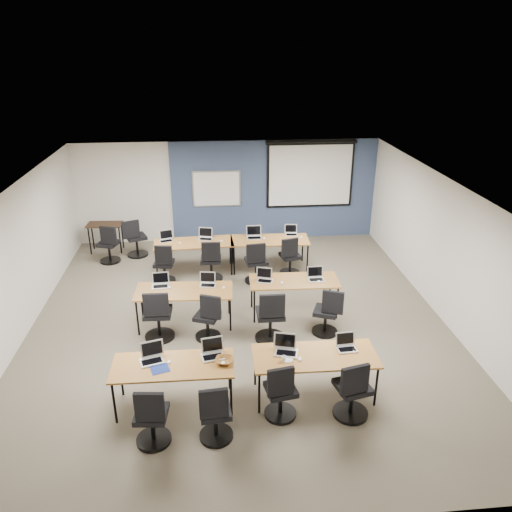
{
  "coord_description": "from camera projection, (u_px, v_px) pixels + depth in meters",
  "views": [
    {
      "loc": [
        -0.46,
        -8.44,
        5.09
      ],
      "look_at": [
        0.37,
        0.4,
        1.22
      ],
      "focal_mm": 35.0,
      "sensor_mm": 36.0,
      "label": 1
    }
  ],
  "objects": [
    {
      "name": "task_chair_9",
      "position": [
        211.0,
        264.0,
        11.31
      ],
      "size": [
        0.52,
        0.52,
        1.0
      ],
      "rotation": [
        0.0,
        0.0,
        -0.05
      ],
      "color": "black",
      "rests_on": "floor"
    },
    {
      "name": "task_chair_2",
      "position": [
        281.0,
        395.0,
        7.15
      ],
      "size": [
        0.48,
        0.48,
        0.96
      ],
      "rotation": [
        0.0,
        0.0,
        0.18
      ],
      "color": "black",
      "rests_on": "floor"
    },
    {
      "name": "wall_back",
      "position": [
        228.0,
        191.0,
        13.34
      ],
      "size": [
        8.0,
        0.04,
        2.7
      ],
      "primitive_type": "cube",
      "color": "beige",
      "rests_on": "ground"
    },
    {
      "name": "task_chair_11",
      "position": [
        290.0,
        259.0,
        11.58
      ],
      "size": [
        0.48,
        0.48,
        0.96
      ],
      "rotation": [
        0.0,
        0.0,
        0.25
      ],
      "color": "black",
      "rests_on": "floor"
    },
    {
      "name": "laptop_4",
      "position": [
        160.0,
        283.0,
        9.58
      ],
      "size": [
        0.32,
        0.27,
        0.24
      ],
      "rotation": [
        0.0,
        0.0,
        0.06
      ],
      "color": "silver",
      "rests_on": "training_table_mid_left"
    },
    {
      "name": "laptop_2",
      "position": [
        286.0,
        348.0,
        7.55
      ],
      "size": [
        0.34,
        0.29,
        0.26
      ],
      "rotation": [
        0.0,
        0.0,
        -0.27
      ],
      "color": "silver",
      "rests_on": "training_table_front_right"
    },
    {
      "name": "training_table_front_left",
      "position": [
        173.0,
        367.0,
        7.29
      ],
      "size": [
        1.78,
        0.74,
        0.73
      ],
      "rotation": [
        0.0,
        0.0,
        -0.01
      ],
      "color": "brown",
      "rests_on": "floor"
    },
    {
      "name": "snack_bowl",
      "position": [
        224.0,
        360.0,
        7.31
      ],
      "size": [
        0.37,
        0.37,
        0.08
      ],
      "primitive_type": "imported",
      "rotation": [
        0.0,
        0.0,
        -0.18
      ],
      "color": "brown",
      "rests_on": "training_table_front_left"
    },
    {
      "name": "mouse_7",
      "position": [
        319.0,
        281.0,
        9.74
      ],
      "size": [
        0.07,
        0.1,
        0.03
      ],
      "primitive_type": "ellipsoid",
      "rotation": [
        0.0,
        0.0,
        -0.09
      ],
      "color": "white",
      "rests_on": "training_table_mid_right"
    },
    {
      "name": "mouse_10",
      "position": [
        264.0,
        238.0,
        11.87
      ],
      "size": [
        0.08,
        0.11,
        0.04
      ],
      "primitive_type": "ellipsoid",
      "rotation": [
        0.0,
        0.0,
        -0.17
      ],
      "color": "white",
      "rests_on": "training_table_back_right"
    },
    {
      "name": "laptop_11",
      "position": [
        291.0,
        232.0,
        12.11
      ],
      "size": [
        0.3,
        0.26,
        0.23
      ],
      "rotation": [
        0.0,
        0.0,
        -0.1
      ],
      "color": "#ADAEB6",
      "rests_on": "training_table_back_right"
    },
    {
      "name": "task_chair_10",
      "position": [
        256.0,
        266.0,
        11.21
      ],
      "size": [
        0.53,
        0.53,
        1.01
      ],
      "rotation": [
        0.0,
        0.0,
        0.12
      ],
      "color": "black",
      "rests_on": "floor"
    },
    {
      "name": "wall_left",
      "position": [
        14.0,
        268.0,
        8.89
      ],
      "size": [
        0.04,
        9.0,
        2.7
      ],
      "primitive_type": "cube",
      "color": "beige",
      "rests_on": "ground"
    },
    {
      "name": "floor",
      "position": [
        239.0,
        322.0,
        9.77
      ],
      "size": [
        8.0,
        9.0,
        0.02
      ],
      "primitive_type": "cube",
      "color": "#6B6354",
      "rests_on": "ground"
    },
    {
      "name": "laptop_6",
      "position": [
        265.0,
        278.0,
        9.79
      ],
      "size": [
        0.31,
        0.26,
        0.24
      ],
      "rotation": [
        0.0,
        0.0,
        -0.3
      ],
      "color": "silver",
      "rests_on": "training_table_mid_right"
    },
    {
      "name": "training_table_mid_right",
      "position": [
        294.0,
        282.0,
        9.84
      ],
      "size": [
        1.75,
        0.73,
        0.73
      ],
      "rotation": [
        0.0,
        0.0,
        -0.03
      ],
      "color": "brown",
      "rests_on": "floor"
    },
    {
      "name": "spare_chair_b",
      "position": [
        109.0,
        247.0,
        12.23
      ],
      "size": [
        0.52,
        0.51,
        0.99
      ],
      "rotation": [
        0.0,
        0.0,
        -0.33
      ],
      "color": "black",
      "rests_on": "floor"
    },
    {
      "name": "mouse_9",
      "position": [
        222.0,
        241.0,
        11.72
      ],
      "size": [
        0.08,
        0.1,
        0.03
      ],
      "primitive_type": "ellipsoid",
      "rotation": [
        0.0,
        0.0,
        -0.23
      ],
      "color": "white",
      "rests_on": "training_table_back_left"
    },
    {
      "name": "training_table_mid_left",
      "position": [
        184.0,
        292.0,
        9.44
      ],
      "size": [
        1.84,
        0.77,
        0.73
      ],
      "rotation": [
        0.0,
        0.0,
        -0.05
      ],
      "color": "brown",
      "rests_on": "floor"
    },
    {
      "name": "task_chair_7",
      "position": [
        327.0,
        316.0,
        9.22
      ],
      "size": [
        0.51,
        0.48,
        0.96
      ],
      "rotation": [
        0.0,
        0.0,
        -0.39
      ],
      "color": "black",
      "rests_on": "floor"
    },
    {
      "name": "task_chair_6",
      "position": [
        271.0,
        320.0,
        9.01
      ],
      "size": [
        0.56,
        0.56,
        1.03
      ],
      "rotation": [
        0.0,
        0.0,
        -0.0
      ],
      "color": "black",
      "rests_on": "floor"
    },
    {
      "name": "mouse_1",
      "position": [
        223.0,
        363.0,
        7.29
      ],
      "size": [
        0.08,
        0.11,
        0.03
      ],
      "primitive_type": "ellipsoid",
      "rotation": [
        0.0,
        0.0,
        0.26
      ],
      "color": "white",
      "rests_on": "training_table_front_left"
    },
    {
      "name": "mouse_2",
      "position": [
        300.0,
        359.0,
        7.38
      ],
      "size": [
        0.08,
        0.11,
        0.04
      ],
      "primitive_type": "ellipsoid",
      "rotation": [
        0.0,
        0.0,
        -0.17
      ],
      "color": "white",
      "rests_on": "training_table_front_right"
    },
    {
      "name": "laptop_3",
      "position": [
        346.0,
        345.0,
        7.64
      ],
      "size": [
        0.3,
        0.25,
        0.23
      ],
      "rotation": [
        0.0,
        0.0,
        0.07
      ],
      "color": "#BBBBBB",
      "rests_on": "training_table_front_right"
    },
    {
      "name": "wall_front",
      "position": [
        265.0,
        435.0,
        5.12
      ],
      "size": [
        8.0,
        0.04,
        2.7
      ],
      "primitive_type": "cube",
      "color": "beige",
      "rests_on": "ground"
    },
    {
      "name": "mouse_0",
      "position": [
        169.0,
        362.0,
        7.31
      ],
      "size": [
        0.07,
        0.1,
        0.03
      ],
      "primitive_type": "ellipsoid",
      "rotation": [
        0.0,
        0.0,
        -0.25
      ],
      "color": "white",
      "rests_on": "training_table_front_left"
    },
    {
      "name": "spare_chair_a",
      "position": [
        135.0,
        241.0,
        12.58
      ],
      "size": [
        0.55,
        0.52,
        1.0
      ],
      "rotation": [
        0.0,
        0.0,
        0.39
      ],
      "color": "black",
      "rests_on": "floor"
    },
    {
      "name": "task_chair_5",
      "position": [
        208.0,
        320.0,
        9.07
      ],
      "size": [
        0.5,
        0.47,
        0.96
      ],
      "rotation": [
        0.0,
        0.0,
        -0.38
      ],
      "color": "black",
      "rests_on": "floor"
    },
    {
      "name": "training_table_front_right",
      "position": [
        315.0,
        358.0,
        7.51
      ],
      "size": [
        1.87,
        0.78,
        0.73
      ],
      "rotation": [
        0.0,
        0.0,
        -0.01
      ],
      "color": "olive",
      "rests_on": "floor"
    },
    {
      "name": "projector_screen",
      "position": [
        310.0,
        171.0,
        13.23
      ],
      "size": [
        2.4,
        0.1,
        1.82
      ],
      "color": "black",
      "rests_on": "wall_back"
    },
    {
      "name": "utility_table",
      "position": [
        105.0,
        227.0,
        12.81
      ],
      "size": [
        0.88,
        0.49,
        0.75
      ],
      "rotation": [
        0.0,
        0.0,
        -0.05
      ],
      "color": "black",
      "rests_on": "floor"
    },
    {
      "name": "snack_plate",
      "position": [
        287.0,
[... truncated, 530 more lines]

